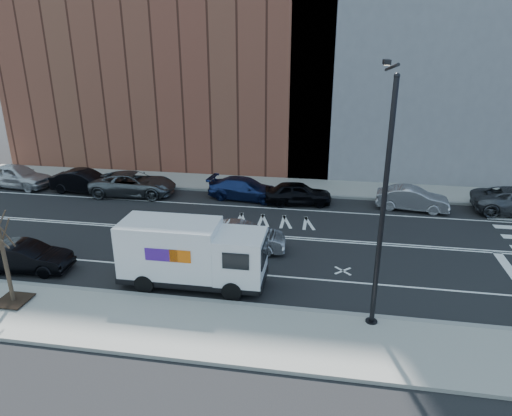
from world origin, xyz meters
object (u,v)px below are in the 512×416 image
(fedex_van, at_px, (191,253))
(far_parked_b, at_px, (85,181))
(far_parked_a, at_px, (17,176))
(driving_sedan, at_px, (242,238))

(fedex_van, xyz_separation_m, far_parked_b, (-11.04, 10.92, -0.72))
(fedex_van, distance_m, far_parked_b, 15.55)
(fedex_van, bearing_deg, far_parked_a, 145.16)
(fedex_van, height_order, far_parked_b, fedex_van)
(far_parked_a, relative_size, driving_sedan, 1.14)
(fedex_van, relative_size, driving_sedan, 1.44)
(far_parked_b, bearing_deg, fedex_van, -129.69)
(fedex_van, bearing_deg, far_parked_b, 134.84)
(far_parked_b, distance_m, driving_sedan, 14.45)
(far_parked_a, bearing_deg, fedex_van, -117.56)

